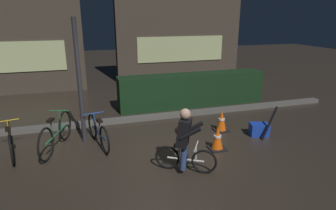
{
  "coord_description": "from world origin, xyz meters",
  "views": [
    {
      "loc": [
        -1.62,
        -5.3,
        2.83
      ],
      "look_at": [
        0.2,
        0.6,
        0.9
      ],
      "focal_mm": 30.64,
      "sensor_mm": 36.0,
      "label": 1
    }
  ],
  "objects_px": {
    "parked_bike_center_left": "(98,132)",
    "traffic_cone_near": "(217,138)",
    "street_post": "(80,83)",
    "cyclist": "(185,140)",
    "parked_bike_left_mid": "(56,134)",
    "traffic_cone_far": "(222,121)",
    "parked_bike_leftmost": "(10,141)",
    "closed_umbrella": "(270,123)",
    "blue_crate": "(259,129)"
  },
  "relations": [
    {
      "from": "parked_bike_center_left",
      "to": "cyclist",
      "type": "distance_m",
      "value": 2.2
    },
    {
      "from": "blue_crate",
      "to": "closed_umbrella",
      "type": "xyz_separation_m",
      "value": [
        0.09,
        -0.25,
        0.25
      ]
    },
    {
      "from": "parked_bike_leftmost",
      "to": "cyclist",
      "type": "bearing_deg",
      "value": -129.36
    },
    {
      "from": "parked_bike_leftmost",
      "to": "blue_crate",
      "type": "bearing_deg",
      "value": -108.85
    },
    {
      "from": "traffic_cone_near",
      "to": "parked_bike_center_left",
      "type": "bearing_deg",
      "value": 158.79
    },
    {
      "from": "street_post",
      "to": "traffic_cone_far",
      "type": "height_order",
      "value": "street_post"
    },
    {
      "from": "parked_bike_leftmost",
      "to": "traffic_cone_far",
      "type": "distance_m",
      "value": 4.86
    },
    {
      "from": "blue_crate",
      "to": "cyclist",
      "type": "bearing_deg",
      "value": -156.22
    },
    {
      "from": "cyclist",
      "to": "closed_umbrella",
      "type": "relative_size",
      "value": 1.47
    },
    {
      "from": "parked_bike_left_mid",
      "to": "closed_umbrella",
      "type": "xyz_separation_m",
      "value": [
        4.8,
        -0.9,
        0.03
      ]
    },
    {
      "from": "street_post",
      "to": "closed_umbrella",
      "type": "distance_m",
      "value": 4.49
    },
    {
      "from": "street_post",
      "to": "cyclist",
      "type": "relative_size",
      "value": 2.26
    },
    {
      "from": "traffic_cone_far",
      "to": "cyclist",
      "type": "distance_m",
      "value": 2.26
    },
    {
      "from": "traffic_cone_near",
      "to": "closed_umbrella",
      "type": "relative_size",
      "value": 0.63
    },
    {
      "from": "traffic_cone_near",
      "to": "parked_bike_left_mid",
      "type": "bearing_deg",
      "value": 162.7
    },
    {
      "from": "street_post",
      "to": "blue_crate",
      "type": "xyz_separation_m",
      "value": [
        4.13,
        -0.9,
        -1.26
      ]
    },
    {
      "from": "parked_bike_leftmost",
      "to": "closed_umbrella",
      "type": "bearing_deg",
      "value": -111.22
    },
    {
      "from": "parked_bike_center_left",
      "to": "traffic_cone_near",
      "type": "relative_size",
      "value": 2.83
    },
    {
      "from": "blue_crate",
      "to": "traffic_cone_far",
      "type": "bearing_deg",
      "value": 144.6
    },
    {
      "from": "traffic_cone_near",
      "to": "cyclist",
      "type": "height_order",
      "value": "cyclist"
    },
    {
      "from": "street_post",
      "to": "traffic_cone_near",
      "type": "height_order",
      "value": "street_post"
    },
    {
      "from": "parked_bike_center_left",
      "to": "traffic_cone_far",
      "type": "distance_m",
      "value": 3.07
    },
    {
      "from": "parked_bike_left_mid",
      "to": "closed_umbrella",
      "type": "distance_m",
      "value": 4.89
    },
    {
      "from": "parked_bike_left_mid",
      "to": "closed_umbrella",
      "type": "bearing_deg",
      "value": -82.13
    },
    {
      "from": "parked_bike_leftmost",
      "to": "blue_crate",
      "type": "distance_m",
      "value": 5.65
    },
    {
      "from": "cyclist",
      "to": "closed_umbrella",
      "type": "bearing_deg",
      "value": 49.04
    },
    {
      "from": "parked_bike_left_mid",
      "to": "parked_bike_center_left",
      "type": "height_order",
      "value": "parked_bike_left_mid"
    },
    {
      "from": "parked_bike_center_left",
      "to": "cyclist",
      "type": "relative_size",
      "value": 1.21
    },
    {
      "from": "blue_crate",
      "to": "street_post",
      "type": "bearing_deg",
      "value": 167.69
    },
    {
      "from": "street_post",
      "to": "cyclist",
      "type": "height_order",
      "value": "street_post"
    },
    {
      "from": "street_post",
      "to": "blue_crate",
      "type": "height_order",
      "value": "street_post"
    },
    {
      "from": "traffic_cone_far",
      "to": "parked_bike_leftmost",
      "type": "bearing_deg",
      "value": 179.06
    },
    {
      "from": "parked_bike_left_mid",
      "to": "cyclist",
      "type": "relative_size",
      "value": 1.35
    },
    {
      "from": "parked_bike_center_left",
      "to": "cyclist",
      "type": "bearing_deg",
      "value": -149.98
    },
    {
      "from": "parked_bike_leftmost",
      "to": "traffic_cone_near",
      "type": "distance_m",
      "value": 4.4
    },
    {
      "from": "traffic_cone_far",
      "to": "closed_umbrella",
      "type": "relative_size",
      "value": 0.64
    },
    {
      "from": "parked_bike_center_left",
      "to": "closed_umbrella",
      "type": "xyz_separation_m",
      "value": [
        3.92,
        -0.81,
        0.07
      ]
    },
    {
      "from": "parked_bike_center_left",
      "to": "traffic_cone_far",
      "type": "xyz_separation_m",
      "value": [
        3.07,
        -0.03,
        -0.06
      ]
    },
    {
      "from": "parked_bike_left_mid",
      "to": "traffic_cone_far",
      "type": "relative_size",
      "value": 3.09
    },
    {
      "from": "parked_bike_left_mid",
      "to": "cyclist",
      "type": "bearing_deg",
      "value": -106.93
    },
    {
      "from": "parked_bike_leftmost",
      "to": "cyclist",
      "type": "xyz_separation_m",
      "value": [
        3.27,
        -1.65,
        0.3
      ]
    },
    {
      "from": "parked_bike_leftmost",
      "to": "parked_bike_center_left",
      "type": "relative_size",
      "value": 1.0
    },
    {
      "from": "traffic_cone_near",
      "to": "blue_crate",
      "type": "relative_size",
      "value": 1.21
    },
    {
      "from": "parked_bike_leftmost",
      "to": "parked_bike_center_left",
      "type": "distance_m",
      "value": 1.79
    },
    {
      "from": "traffic_cone_near",
      "to": "street_post",
      "type": "bearing_deg",
      "value": 155.0
    },
    {
      "from": "street_post",
      "to": "cyclist",
      "type": "bearing_deg",
      "value": -47.35
    },
    {
      "from": "blue_crate",
      "to": "parked_bike_left_mid",
      "type": "bearing_deg",
      "value": 172.13
    },
    {
      "from": "closed_umbrella",
      "to": "blue_crate",
      "type": "bearing_deg",
      "value": 102.46
    },
    {
      "from": "traffic_cone_near",
      "to": "cyclist",
      "type": "xyz_separation_m",
      "value": [
        -1.01,
        -0.63,
        0.37
      ]
    },
    {
      "from": "parked_bike_left_mid",
      "to": "parked_bike_center_left",
      "type": "distance_m",
      "value": 0.89
    }
  ]
}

